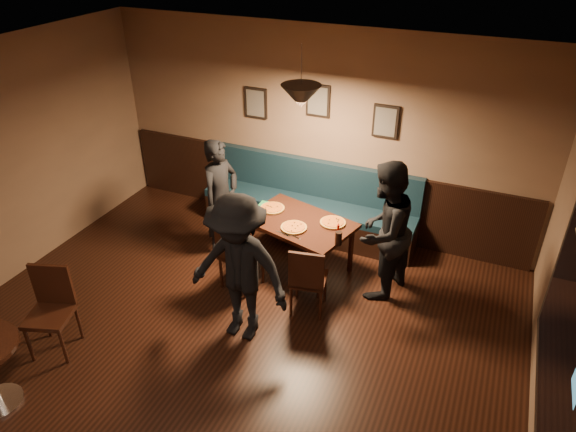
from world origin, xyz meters
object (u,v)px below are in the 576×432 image
at_px(diner_right, 383,231).
at_px(cafe_chair_far, 49,314).
at_px(diner_front, 239,270).
at_px(soda_glass, 338,238).
at_px(tabasco_bottle, 338,228).
at_px(dining_table, 299,244).
at_px(diner_left, 221,198).
at_px(booth_bench, 308,201).
at_px(chair_near_left, 241,253).
at_px(chair_near_right, 309,277).

height_order(diner_right, cafe_chair_far, diner_right).
bearing_deg(diner_front, soda_glass, 56.90).
bearing_deg(tabasco_bottle, dining_table, 173.78).
bearing_deg(soda_glass, diner_left, 170.53).
height_order(booth_bench, soda_glass, booth_bench).
height_order(chair_near_left, cafe_chair_far, same).
height_order(chair_near_right, tabasco_bottle, chair_near_right).
relative_size(diner_front, tabasco_bottle, 13.15).
height_order(diner_right, soda_glass, diner_right).
bearing_deg(cafe_chair_far, chair_near_right, -161.10).
distance_m(booth_bench, diner_front, 2.20).
bearing_deg(tabasco_bottle, cafe_chair_far, -134.84).
bearing_deg(tabasco_bottle, booth_bench, 129.27).
xyz_separation_m(chair_near_left, cafe_chair_far, (-1.27, -1.72, -0.00)).
xyz_separation_m(booth_bench, tabasco_bottle, (0.72, -0.88, 0.25)).
relative_size(diner_left, cafe_chair_far, 1.67).
relative_size(chair_near_right, diner_left, 0.56).
relative_size(diner_right, cafe_chair_far, 1.79).
distance_m(chair_near_right, soda_glass, 0.55).
relative_size(soda_glass, cafe_chair_far, 0.18).
bearing_deg(chair_near_right, diner_front, -138.95).
xyz_separation_m(soda_glass, tabasco_bottle, (-0.08, 0.24, -0.02)).
bearing_deg(booth_bench, dining_table, -76.29).
bearing_deg(cafe_chair_far, diner_front, -167.43).
relative_size(diner_front, soda_glass, 10.05).
bearing_deg(chair_near_left, cafe_chair_far, -115.45).
height_order(diner_front, soda_glass, diner_front).
bearing_deg(cafe_chair_far, tabasco_bottle, -153.20).
distance_m(booth_bench, diner_right, 1.58).
height_order(chair_near_left, diner_front, diner_front).
bearing_deg(booth_bench, diner_front, -87.57).
distance_m(soda_glass, tabasco_bottle, 0.26).
bearing_deg(diner_left, tabasco_bottle, -78.60).
height_order(chair_near_left, tabasco_bottle, chair_near_left).
height_order(chair_near_right, cafe_chair_far, cafe_chair_far).
xyz_separation_m(chair_near_right, diner_front, (-0.51, -0.66, 0.40)).
relative_size(booth_bench, diner_left, 1.91).
distance_m(chair_near_left, diner_right, 1.68).
height_order(diner_left, diner_front, diner_front).
bearing_deg(dining_table, chair_near_left, -113.33).
distance_m(diner_right, diner_front, 1.73).
bearing_deg(dining_table, tabasco_bottle, 8.78).
bearing_deg(chair_near_left, soda_glass, 27.28).
bearing_deg(chair_near_left, diner_left, 145.41).
relative_size(dining_table, cafe_chair_far, 1.35).
xyz_separation_m(booth_bench, diner_left, (-0.88, -0.84, 0.29)).
xyz_separation_m(dining_table, tabasco_bottle, (0.52, -0.06, 0.41)).
bearing_deg(booth_bench, chair_near_right, -68.32).
xyz_separation_m(diner_front, soda_glass, (0.71, 1.06, -0.07)).
xyz_separation_m(diner_right, soda_glass, (-0.45, -0.23, -0.08)).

